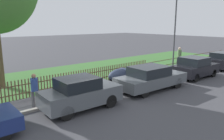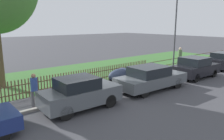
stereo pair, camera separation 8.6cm
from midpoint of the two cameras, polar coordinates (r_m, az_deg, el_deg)
The scene contains 12 objects.
ground_plane at distance 11.99m, azimuth -5.90°, elevation -7.13°, with size 120.00×120.00×0.00m, color #424247.
kerb_stone at distance 12.05m, azimuth -6.18°, elevation -6.73°, with size 41.69×0.20×0.12m, color #9E998E.
grass_strip at distance 16.76m, azimuth -16.81°, elevation -2.01°, with size 41.69×6.97×0.01m, color #3D7033.
park_fence at distance 13.59m, azimuth -11.06°, elevation -2.65°, with size 41.69×0.05×1.06m.
parked_car_navy_estate at distance 10.29m, azimuth -8.47°, elevation -5.97°, with size 3.75×1.76×1.52m.
parked_car_red_compact at distance 13.32m, azimuth 9.93°, elevation -1.97°, with size 4.67×2.02×1.45m.
parked_car_white_van at distance 17.23m, azimuth 20.70°, elevation 0.67°, with size 3.88×1.94×1.53m.
parked_car_grey_coupe at distance 21.88m, azimuth 26.94°, elevation 2.32°, with size 4.18×1.85×1.44m.
covered_motorcycle at distance 14.36m, azimuth 1.88°, elevation -1.20°, with size 1.95×0.93×1.04m.
pedestrian_near_fence at distance 20.78m, azimuth 17.04°, elevation 3.53°, with size 0.38×0.43×1.83m.
pedestrian_by_lamp at distance 11.01m, azimuth -19.79°, elevation -4.53°, with size 0.44×0.44×1.63m.
street_lamp at distance 17.53m, azimuth 16.29°, elevation 10.95°, with size 0.20×0.78×5.97m.
Camera 1 is at (-6.36, -9.37, 3.93)m, focal length 35.00 mm.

